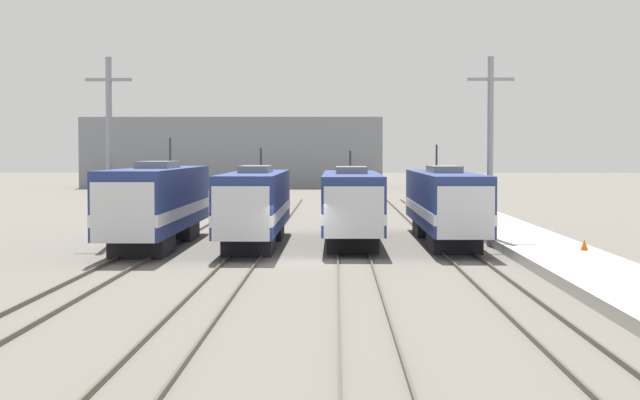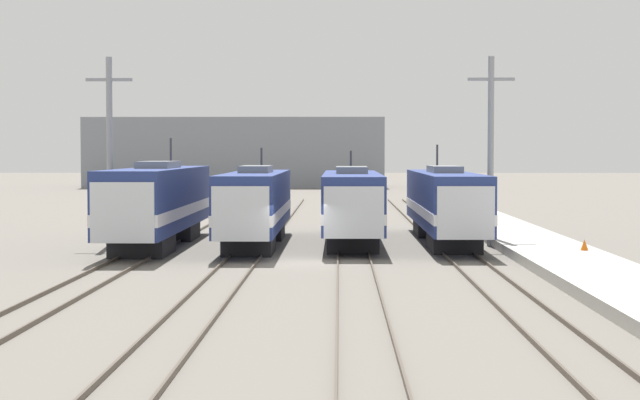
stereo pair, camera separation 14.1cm
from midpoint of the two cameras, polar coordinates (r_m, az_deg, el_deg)
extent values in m
plane|color=#666059|center=(46.56, -1.12, -3.37)|extent=(400.00, 400.00, 0.00)
cube|color=#4C4238|center=(47.55, -10.95, -3.20)|extent=(0.07, 120.00, 0.15)
cube|color=#4C4238|center=(47.28, -9.24, -3.22)|extent=(0.07, 120.00, 0.15)
cube|color=#4C4238|center=(46.78, -5.02, -3.26)|extent=(0.07, 120.00, 0.15)
cube|color=#4C4238|center=(46.65, -3.27, -3.27)|extent=(0.07, 120.00, 0.15)
cube|color=#4C4238|center=(46.52, 1.04, -3.28)|extent=(0.07, 120.00, 0.15)
cube|color=#4C4238|center=(46.54, 2.81, -3.28)|extent=(0.07, 120.00, 0.15)
cube|color=#4C4238|center=(46.78, 7.10, -3.27)|extent=(0.07, 120.00, 0.15)
cube|color=#4C4238|center=(46.95, 8.84, -3.25)|extent=(0.07, 120.00, 0.15)
cube|color=black|center=(50.65, -9.37, -2.38)|extent=(2.53, 4.01, 0.95)
cube|color=black|center=(59.61, -7.79, -1.63)|extent=(2.53, 4.01, 0.95)
cube|color=navy|center=(55.00, -8.53, 0.11)|extent=(2.97, 18.23, 3.05)
cube|color=silver|center=(55.03, -8.53, -0.53)|extent=(3.01, 18.27, 0.55)
cube|color=silver|center=(46.86, -10.21, -0.61)|extent=(2.74, 1.83, 2.59)
cube|color=black|center=(46.01, -10.42, 0.04)|extent=(2.33, 0.08, 0.73)
cube|color=slate|center=(54.95, -8.54, 1.88)|extent=(1.64, 4.56, 0.35)
cylinder|color=#38383D|center=(58.91, -7.90, 2.53)|extent=(0.12, 0.12, 1.59)
cube|color=black|center=(50.78, -3.72, -2.34)|extent=(2.32, 3.84, 0.95)
cube|color=black|center=(59.45, -3.03, -1.62)|extent=(2.32, 3.84, 0.95)
cube|color=navy|center=(54.99, -3.35, 0.01)|extent=(2.73, 17.44, 2.82)
cube|color=silver|center=(55.02, -3.35, -0.58)|extent=(2.77, 17.48, 0.51)
cube|color=silver|center=(47.31, -4.07, -0.67)|extent=(2.51, 2.17, 2.40)
cube|color=black|center=(46.28, -4.18, -0.09)|extent=(2.14, 0.08, 0.67)
cube|color=slate|center=(54.95, -3.36, 1.66)|extent=(1.50, 4.36, 0.35)
cylinder|color=#38383D|center=(58.77, -3.07, 2.17)|extent=(0.12, 0.12, 1.28)
cube|color=black|center=(52.18, 1.83, -2.20)|extent=(2.49, 3.84, 0.95)
cube|color=black|center=(60.89, 1.71, -1.52)|extent=(2.49, 3.84, 0.95)
cube|color=navy|center=(56.42, 1.77, 0.04)|extent=(2.94, 17.47, 2.75)
cube|color=silver|center=(56.45, 1.77, -0.52)|extent=(2.98, 17.51, 0.50)
cube|color=silver|center=(48.62, 1.89, -0.61)|extent=(2.70, 2.04, 2.34)
cube|color=black|center=(47.66, 1.90, -0.05)|extent=(2.30, 0.08, 0.66)
cube|color=slate|center=(56.37, 1.77, 1.62)|extent=(1.61, 4.37, 0.35)
cylinder|color=#38383D|center=(60.21, 1.72, 2.08)|extent=(0.12, 0.12, 1.19)
cube|color=black|center=(52.43, 7.23, -2.20)|extent=(2.35, 4.23, 0.95)
cube|color=black|center=(61.97, 6.27, -1.46)|extent=(2.35, 4.23, 0.95)
cube|color=navy|center=(57.09, 6.72, 0.07)|extent=(2.76, 19.23, 2.78)
cube|color=silver|center=(57.11, 6.71, -0.49)|extent=(2.80, 19.27, 0.50)
cube|color=silver|center=(48.38, 7.74, -0.63)|extent=(2.54, 1.87, 2.37)
cube|color=black|center=(47.50, 7.87, -0.06)|extent=(2.16, 0.08, 0.66)
cube|color=slate|center=(57.04, 6.73, 1.64)|extent=(1.52, 4.81, 0.35)
cylinder|color=#38383D|center=(61.25, 6.34, 2.25)|extent=(0.12, 0.12, 1.51)
cylinder|color=gray|center=(55.80, -11.08, 2.55)|extent=(0.32, 0.32, 9.67)
cube|color=gray|center=(55.92, -11.12, 6.32)|extent=(2.38, 0.16, 0.16)
cylinder|color=gray|center=(55.11, 9.16, 2.56)|extent=(0.32, 0.32, 9.67)
cube|color=gray|center=(55.24, 9.19, 6.38)|extent=(2.38, 0.16, 0.16)
cube|color=#A8A59E|center=(47.53, 12.95, -3.04)|extent=(4.00, 120.00, 0.45)
cone|color=orange|center=(48.97, 14.00, -2.34)|extent=(0.35, 0.35, 0.49)
cube|color=gray|center=(148.42, -4.43, 2.54)|extent=(40.35, 12.97, 9.46)
camera|label=1|loc=(0.07, -89.92, 0.00)|focal=60.00mm
camera|label=2|loc=(0.07, 90.08, 0.00)|focal=60.00mm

